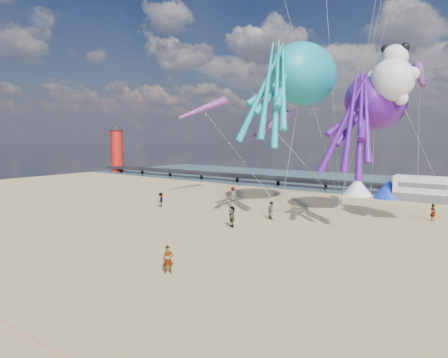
% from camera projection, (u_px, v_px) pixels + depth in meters
% --- Properties ---
extents(ground, '(120.00, 120.00, 0.00)m').
position_uv_depth(ground, '(131.00, 297.00, 19.56)').
color(ground, tan).
rests_on(ground, ground).
extents(water, '(120.00, 120.00, 0.00)m').
position_uv_depth(water, '(400.00, 185.00, 63.55)').
color(water, '#375B69').
rests_on(water, ground).
extents(pier, '(60.00, 3.00, 0.50)m').
position_uv_depth(pier, '(219.00, 174.00, 71.17)').
color(pier, black).
rests_on(pier, ground).
extents(lighthouse, '(2.60, 2.60, 9.00)m').
position_uv_depth(lighthouse, '(117.00, 151.00, 87.32)').
color(lighthouse, '#A5140F').
rests_on(lighthouse, ground).
extents(motorhome_0, '(6.60, 2.50, 3.00)m').
position_uv_depth(motorhome_0, '(424.00, 189.00, 47.85)').
color(motorhome_0, silver).
rests_on(motorhome_0, ground).
extents(tent_white, '(4.00, 4.00, 2.40)m').
position_uv_depth(tent_white, '(357.00, 186.00, 52.60)').
color(tent_white, white).
rests_on(tent_white, ground).
extents(tent_blue, '(4.00, 4.00, 2.40)m').
position_uv_depth(tent_blue, '(389.00, 189.00, 50.24)').
color(tent_blue, '#1933CC').
rests_on(tent_blue, ground).
extents(rope_line, '(34.00, 0.03, 0.03)m').
position_uv_depth(rope_line, '(32.00, 338.00, 15.56)').
color(rope_line, '#F2338C').
rests_on(rope_line, ground).
extents(standing_person, '(0.70, 0.68, 1.61)m').
position_uv_depth(standing_person, '(168.00, 260.00, 22.81)').
color(standing_person, tan).
rests_on(standing_person, ground).
extents(beachgoer_0, '(0.64, 0.45, 1.67)m').
position_uv_depth(beachgoer_0, '(233.00, 194.00, 48.51)').
color(beachgoer_0, '#7F6659').
rests_on(beachgoer_0, ground).
extents(beachgoer_1, '(0.98, 0.91, 1.68)m').
position_uv_depth(beachgoer_1, '(271.00, 210.00, 37.71)').
color(beachgoer_1, '#7F6659').
rests_on(beachgoer_1, ground).
extents(beachgoer_2, '(0.87, 0.95, 1.57)m').
position_uv_depth(beachgoer_2, '(161.00, 200.00, 44.13)').
color(beachgoer_2, '#7F6659').
rests_on(beachgoer_2, ground).
extents(beachgoer_4, '(1.02, 1.08, 1.79)m').
position_uv_depth(beachgoer_4, '(232.00, 217.00, 34.51)').
color(beachgoer_4, '#7F6659').
rests_on(beachgoer_4, ground).
extents(beachgoer_5, '(1.49, 1.24, 1.60)m').
position_uv_depth(beachgoer_5, '(433.00, 212.00, 36.90)').
color(beachgoer_5, '#7F6659').
rests_on(beachgoer_5, ground).
extents(sandbag_a, '(0.50, 0.35, 0.22)m').
position_uv_depth(sandbag_a, '(281.00, 210.00, 41.68)').
color(sandbag_a, gray).
rests_on(sandbag_a, ground).
extents(sandbag_b, '(0.50, 0.35, 0.22)m').
position_uv_depth(sandbag_b, '(369.00, 216.00, 38.91)').
color(sandbag_b, gray).
rests_on(sandbag_b, ground).
extents(sandbag_d, '(0.50, 0.35, 0.22)m').
position_uv_depth(sandbag_d, '(417.00, 217.00, 38.28)').
color(sandbag_d, gray).
rests_on(sandbag_d, ground).
extents(sandbag_e, '(0.50, 0.35, 0.22)m').
position_uv_depth(sandbag_e, '(340.00, 205.00, 44.59)').
color(sandbag_e, gray).
rests_on(sandbag_e, ground).
extents(kite_octopus_teal, '(5.58, 11.67, 13.02)m').
position_uv_depth(kite_octopus_teal, '(303.00, 74.00, 41.18)').
color(kite_octopus_teal, teal).
extents(kite_octopus_purple, '(5.88, 10.96, 11.94)m').
position_uv_depth(kite_octopus_purple, '(376.00, 101.00, 37.09)').
color(kite_octopus_purple, '#460F7F').
extents(kite_panda, '(4.57, 4.32, 6.24)m').
position_uv_depth(kite_panda, '(392.00, 80.00, 33.98)').
color(kite_panda, silver).
extents(windsock_left, '(3.40, 7.17, 7.21)m').
position_uv_depth(windsock_left, '(203.00, 109.00, 50.58)').
color(windsock_left, red).
extents(windsock_mid, '(2.62, 5.91, 5.87)m').
position_uv_depth(windsock_mid, '(420.00, 76.00, 36.24)').
color(windsock_mid, red).
extents(windsock_right, '(2.62, 5.45, 5.46)m').
position_uv_depth(windsock_right, '(270.00, 125.00, 41.17)').
color(windsock_right, red).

